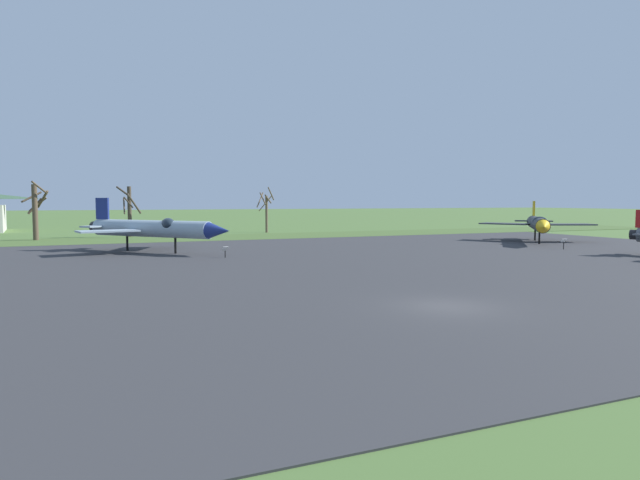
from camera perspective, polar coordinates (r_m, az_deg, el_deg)
The scene contains 10 objects.
ground_plane at distance 25.20m, azimuth 13.27°, elevation -6.92°, with size 600.00×600.00×0.00m, color #4C6B33.
asphalt_apron at distance 39.69m, azimuth -1.13°, elevation -2.77°, with size 95.03×55.51×0.05m, color #333335.
grass_verge_strip at distance 71.99m, azimuth -11.22°, elevation 0.25°, with size 155.03×12.00×0.06m, color #46612C.
jet_fighter_rear_center at distance 52.25m, azimuth -17.10°, elevation 1.20°, with size 12.76×14.02×5.11m.
info_placard_rear_center at distance 46.12m, azimuth -9.96°, elevation -1.12°, with size 0.53×0.39×0.99m.
jet_fighter_rear_left at distance 67.02m, azimuth 21.95°, elevation 1.62°, with size 12.79×13.45×4.80m.
info_placard_rear_left at distance 58.36m, azimuth 24.28°, elevation -0.26°, with size 0.63×0.29×1.09m.
bare_tree_far_left at distance 74.41m, azimuth -27.76°, elevation 2.87°, with size 3.20×3.15×7.21m.
bare_tree_left_of_center at distance 76.82m, azimuth -19.44°, elevation 3.08°, with size 3.18×2.42×6.79m.
bare_tree_center at distance 83.08m, azimuth -5.69°, elevation 3.25°, with size 2.88×2.87×6.92m.
Camera 1 is at (-14.71, -19.90, 4.77)m, focal length 30.39 mm.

